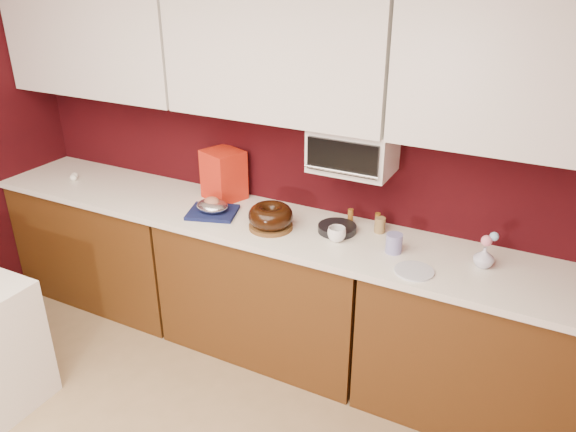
% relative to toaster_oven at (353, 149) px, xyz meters
% --- Properties ---
extents(wall_back, '(4.00, 0.02, 2.50)m').
position_rel_toaster_oven_xyz_m(wall_back, '(-0.45, 0.15, -0.12)').
color(wall_back, '#33060A').
rests_on(wall_back, floor).
extents(base_cabinet_left, '(1.31, 0.58, 0.86)m').
position_rel_toaster_oven_xyz_m(base_cabinet_left, '(-1.78, -0.17, -0.95)').
color(base_cabinet_left, '#522E10').
rests_on(base_cabinet_left, floor).
extents(base_cabinet_center, '(1.31, 0.58, 0.86)m').
position_rel_toaster_oven_xyz_m(base_cabinet_center, '(-0.45, -0.17, -0.95)').
color(base_cabinet_center, '#522E10').
rests_on(base_cabinet_center, floor).
extents(base_cabinet_right, '(1.31, 0.58, 0.86)m').
position_rel_toaster_oven_xyz_m(base_cabinet_right, '(0.88, -0.17, -0.95)').
color(base_cabinet_right, '#522E10').
rests_on(base_cabinet_right, floor).
extents(countertop, '(4.00, 0.62, 0.04)m').
position_rel_toaster_oven_xyz_m(countertop, '(-0.45, -0.17, -0.49)').
color(countertop, white).
rests_on(countertop, base_cabinet_center).
extents(upper_cabinet_left, '(1.31, 0.33, 0.70)m').
position_rel_toaster_oven_xyz_m(upper_cabinet_left, '(-1.78, -0.02, 0.48)').
color(upper_cabinet_left, white).
rests_on(upper_cabinet_left, wall_back).
extents(upper_cabinet_center, '(1.31, 0.33, 0.70)m').
position_rel_toaster_oven_xyz_m(upper_cabinet_center, '(-0.45, -0.02, 0.48)').
color(upper_cabinet_center, white).
rests_on(upper_cabinet_center, wall_back).
extents(upper_cabinet_right, '(1.31, 0.33, 0.70)m').
position_rel_toaster_oven_xyz_m(upper_cabinet_right, '(0.88, -0.02, 0.48)').
color(upper_cabinet_right, white).
rests_on(upper_cabinet_right, wall_back).
extents(toaster_oven, '(0.45, 0.30, 0.25)m').
position_rel_toaster_oven_xyz_m(toaster_oven, '(0.00, 0.00, 0.00)').
color(toaster_oven, white).
rests_on(toaster_oven, upper_cabinet_center).
extents(toaster_oven_door, '(0.40, 0.02, 0.18)m').
position_rel_toaster_oven_xyz_m(toaster_oven_door, '(0.00, -0.16, 0.00)').
color(toaster_oven_door, black).
rests_on(toaster_oven_door, toaster_oven).
extents(toaster_oven_handle, '(0.42, 0.02, 0.02)m').
position_rel_toaster_oven_xyz_m(toaster_oven_handle, '(0.00, -0.18, -0.07)').
color(toaster_oven_handle, silver).
rests_on(toaster_oven_handle, toaster_oven).
extents(cake_base, '(0.27, 0.27, 0.02)m').
position_rel_toaster_oven_xyz_m(cake_base, '(-0.40, -0.23, -0.46)').
color(cake_base, brown).
rests_on(cake_base, countertop).
extents(bundt_cake, '(0.28, 0.28, 0.11)m').
position_rel_toaster_oven_xyz_m(bundt_cake, '(-0.40, -0.23, -0.39)').
color(bundt_cake, black).
rests_on(bundt_cake, cake_base).
extents(navy_towel, '(0.35, 0.32, 0.02)m').
position_rel_toaster_oven_xyz_m(navy_towel, '(-0.81, -0.22, -0.46)').
color(navy_towel, '#121844').
rests_on(navy_towel, countertop).
extents(foil_ham_nest, '(0.25, 0.23, 0.07)m').
position_rel_toaster_oven_xyz_m(foil_ham_nest, '(-0.81, -0.22, -0.42)').
color(foil_ham_nest, white).
rests_on(foil_ham_nest, navy_towel).
extents(roasted_ham, '(0.11, 0.10, 0.07)m').
position_rel_toaster_oven_xyz_m(roasted_ham, '(-0.81, -0.22, -0.40)').
color(roasted_ham, '#B36C52').
rests_on(roasted_ham, foil_ham_nest).
extents(pandoro_box, '(0.29, 0.28, 0.32)m').
position_rel_toaster_oven_xyz_m(pandoro_box, '(-0.89, 0.03, -0.31)').
color(pandoro_box, '#B40C13').
rests_on(pandoro_box, countertop).
extents(dark_pan, '(0.23, 0.23, 0.04)m').
position_rel_toaster_oven_xyz_m(dark_pan, '(-0.04, -0.09, -0.46)').
color(dark_pan, black).
rests_on(dark_pan, countertop).
extents(coffee_mug, '(0.12, 0.12, 0.10)m').
position_rel_toaster_oven_xyz_m(coffee_mug, '(0.00, -0.20, -0.43)').
color(coffee_mug, white).
rests_on(coffee_mug, countertop).
extents(blue_jar, '(0.09, 0.09, 0.11)m').
position_rel_toaster_oven_xyz_m(blue_jar, '(0.33, -0.18, -0.42)').
color(blue_jar, navy).
rests_on(blue_jar, countertop).
extents(flower_vase, '(0.11, 0.11, 0.12)m').
position_rel_toaster_oven_xyz_m(flower_vase, '(0.78, -0.12, -0.41)').
color(flower_vase, silver).
rests_on(flower_vase, countertop).
extents(flower_pink, '(0.06, 0.06, 0.06)m').
position_rel_toaster_oven_xyz_m(flower_pink, '(0.78, -0.12, -0.33)').
color(flower_pink, pink).
rests_on(flower_pink, flower_vase).
extents(flower_blue, '(0.05, 0.05, 0.05)m').
position_rel_toaster_oven_xyz_m(flower_blue, '(0.81, -0.10, -0.30)').
color(flower_blue, '#91C8E8').
rests_on(flower_blue, flower_vase).
extents(china_plate, '(0.22, 0.22, 0.01)m').
position_rel_toaster_oven_xyz_m(china_plate, '(0.48, -0.34, -0.47)').
color(china_plate, silver).
rests_on(china_plate, countertop).
extents(amber_bottle, '(0.04, 0.04, 0.10)m').
position_rel_toaster_oven_xyz_m(amber_bottle, '(-0.01, 0.03, -0.43)').
color(amber_bottle, '#8D5919').
rests_on(amber_bottle, countertop).
extents(paper_cup, '(0.07, 0.07, 0.09)m').
position_rel_toaster_oven_xyz_m(paper_cup, '(0.18, 0.01, -0.43)').
color(paper_cup, olive).
rests_on(paper_cup, countertop).
extents(egg_left, '(0.06, 0.05, 0.04)m').
position_rel_toaster_oven_xyz_m(egg_left, '(-2.03, -0.17, -0.45)').
color(egg_left, white).
rests_on(egg_left, countertop).
extents(egg_right, '(0.07, 0.06, 0.04)m').
position_rel_toaster_oven_xyz_m(egg_right, '(-2.00, -0.21, -0.45)').
color(egg_right, white).
rests_on(egg_right, countertop).
extents(amber_bottle_tall, '(0.04, 0.04, 0.10)m').
position_rel_toaster_oven_xyz_m(amber_bottle_tall, '(0.16, 0.04, -0.42)').
color(amber_bottle_tall, brown).
rests_on(amber_bottle_tall, countertop).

